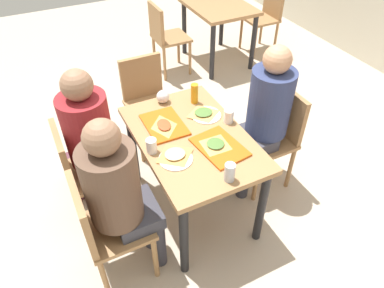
{
  "coord_description": "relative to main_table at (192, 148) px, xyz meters",
  "views": [
    {
      "loc": [
        1.69,
        -0.84,
        2.32
      ],
      "look_at": [
        0.0,
        0.0,
        0.67
      ],
      "focal_mm": 33.37,
      "sensor_mm": 36.0,
      "label": 1
    }
  ],
  "objects": [
    {
      "name": "chair_near_right",
      "position": [
        0.27,
        -0.74,
        -0.12
      ],
      "size": [
        0.4,
        0.4,
        0.87
      ],
      "color": "#9E7247",
      "rests_on": "ground_plane"
    },
    {
      "name": "person_in_red",
      "position": [
        -0.27,
        -0.6,
        0.12
      ],
      "size": [
        0.32,
        0.42,
        1.28
      ],
      "color": "#383842",
      "rests_on": "ground_plane"
    },
    {
      "name": "person_in_brown_jacket",
      "position": [
        0.27,
        -0.6,
        0.12
      ],
      "size": [
        0.32,
        0.42,
        1.28
      ],
      "color": "#383842",
      "rests_on": "ground_plane"
    },
    {
      "name": "plastic_cup_a",
      "position": [
        -0.03,
        0.31,
        0.16
      ],
      "size": [
        0.07,
        0.07,
        0.1
      ],
      "primitive_type": "cylinder",
      "color": "white",
      "rests_on": "main_table"
    },
    {
      "name": "background_chair_near",
      "position": [
        -2.09,
        0.67,
        -0.12
      ],
      "size": [
        0.4,
        0.4,
        0.87
      ],
      "color": "#9E7247",
      "rests_on": "ground_plane"
    },
    {
      "name": "chair_near_left",
      "position": [
        -0.27,
        -0.74,
        -0.12
      ],
      "size": [
        0.4,
        0.4,
        0.87
      ],
      "color": "#9E7247",
      "rests_on": "ground_plane"
    },
    {
      "name": "background_chair_far",
      "position": [
        -2.09,
        2.14,
        -0.12
      ],
      "size": [
        0.4,
        0.4,
        0.87
      ],
      "color": "#9E7247",
      "rests_on": "ground_plane"
    },
    {
      "name": "pizza_slice_c",
      "position": [
        -0.18,
        0.18,
        0.13
      ],
      "size": [
        0.2,
        0.21,
        0.02
      ],
      "color": "tan",
      "rests_on": "paper_plate_center"
    },
    {
      "name": "main_table",
      "position": [
        0.0,
        0.0,
        0.0
      ],
      "size": [
        1.1,
        0.72,
        0.75
      ],
      "color": "#9E7247",
      "rests_on": "ground_plane"
    },
    {
      "name": "paper_plate_center",
      "position": [
        -0.16,
        0.2,
        0.11
      ],
      "size": [
        0.22,
        0.22,
        0.01
      ],
      "primitive_type": "cylinder",
      "color": "white",
      "rests_on": "main_table"
    },
    {
      "name": "pizza_slice_b",
      "position": [
        0.17,
        0.09,
        0.14
      ],
      "size": [
        0.24,
        0.24,
        0.02
      ],
      "color": "tan",
      "rests_on": "tray_red_far"
    },
    {
      "name": "soda_can",
      "position": [
        0.47,
        0.02,
        0.17
      ],
      "size": [
        0.07,
        0.07,
        0.12
      ],
      "primitive_type": "cylinder",
      "color": "#B7BCC6",
      "rests_on": "main_table"
    },
    {
      "name": "person_far_side",
      "position": [
        -0.0,
        0.6,
        0.12
      ],
      "size": [
        0.32,
        0.42,
        1.28
      ],
      "color": "#383842",
      "rests_on": "ground_plane"
    },
    {
      "name": "ground_plane",
      "position": [
        0.0,
        0.0,
        -0.65
      ],
      "size": [
        10.0,
        10.0,
        0.02
      ],
      "primitive_type": "cube",
      "color": "#B7A893"
    },
    {
      "name": "condiment_bottle",
      "position": [
        -0.36,
        0.2,
        0.19
      ],
      "size": [
        0.06,
        0.06,
        0.16
      ],
      "primitive_type": "cylinder",
      "color": "orange",
      "rests_on": "main_table"
    },
    {
      "name": "foil_bundle",
      "position": [
        -0.47,
        -0.02,
        0.16
      ],
      "size": [
        0.1,
        0.1,
        0.1
      ],
      "primitive_type": "sphere",
      "color": "silver",
      "rests_on": "main_table"
    },
    {
      "name": "chair_left_end",
      "position": [
        -0.93,
        0.0,
        -0.12
      ],
      "size": [
        0.4,
        0.4,
        0.87
      ],
      "color": "#9E7247",
      "rests_on": "ground_plane"
    },
    {
      "name": "tray_red_near",
      "position": [
        -0.19,
        -0.13,
        0.12
      ],
      "size": [
        0.36,
        0.27,
        0.02
      ],
      "primitive_type": "cube",
      "rotation": [
        0.0,
        0.0,
        -0.01
      ],
      "color": "#D85914",
      "rests_on": "main_table"
    },
    {
      "name": "background_table",
      "position": [
        -2.09,
        1.41,
        -0.02
      ],
      "size": [
        0.9,
        0.7,
        0.75
      ],
      "color": "#9E7247",
      "rests_on": "ground_plane"
    },
    {
      "name": "handbag",
      "position": [
        -0.62,
        -0.76,
        -0.5
      ],
      "size": [
        0.34,
        0.2,
        0.28
      ],
      "primitive_type": "cube",
      "rotation": [
        0.0,
        0.0,
        0.14
      ],
      "color": "#592D38",
      "rests_on": "ground_plane"
    },
    {
      "name": "pizza_slice_a",
      "position": [
        -0.16,
        -0.14,
        0.14
      ],
      "size": [
        0.22,
        0.17,
        0.02
      ],
      "color": "tan",
      "rests_on": "tray_red_near"
    },
    {
      "name": "pizza_slice_d",
      "position": [
        0.14,
        -0.19,
        0.13
      ],
      "size": [
        0.19,
        0.2,
        0.02
      ],
      "color": "#C68C47",
      "rests_on": "paper_plate_near_edge"
    },
    {
      "name": "tray_red_far",
      "position": [
        0.19,
        0.11,
        0.12
      ],
      "size": [
        0.39,
        0.3,
        0.02
      ],
      "primitive_type": "cube",
      "rotation": [
        0.0,
        0.0,
        0.13
      ],
      "color": "#D85914",
      "rests_on": "main_table"
    },
    {
      "name": "chair_far_side",
      "position": [
        0.0,
        0.74,
        -0.12
      ],
      "size": [
        0.4,
        0.4,
        0.87
      ],
      "color": "#9E7247",
      "rests_on": "ground_plane"
    },
    {
      "name": "paper_plate_near_edge",
      "position": [
        0.16,
        -0.2,
        0.11
      ],
      "size": [
        0.22,
        0.22,
        0.01
      ],
      "primitive_type": "cylinder",
      "color": "white",
      "rests_on": "main_table"
    },
    {
      "name": "plastic_cup_b",
      "position": [
        0.03,
        -0.31,
        0.16
      ],
      "size": [
        0.07,
        0.07,
        0.1
      ],
      "primitive_type": "cylinder",
      "color": "white",
      "rests_on": "main_table"
    }
  ]
}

